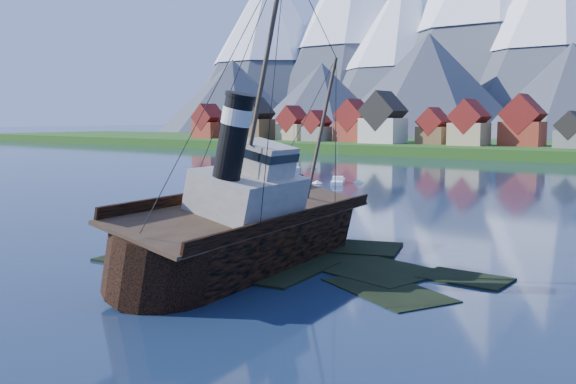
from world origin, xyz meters
The scene contains 6 objects.
ground centered at (0.00, 0.00, 0.00)m, with size 1400.00×1400.00×0.00m, color #16253F.
shoal centered at (1.78, 2.15, -0.35)m, with size 31.71×21.24×1.14m.
town centered at (-33.12, 152.18, 8.99)m, with size 250.96×16.69×17.30m.
tugboat_wreck centered at (-0.09, 0.08, 3.05)m, with size 7.11×30.64×24.28m.
sailboat_a centered at (-28.79, 55.60, 0.22)m, with size 5.86×8.16×10.04m.
sailboat_c centered at (-53.40, 75.55, 0.24)m, with size 7.05×7.83×10.89m.
Camera 1 is at (32.12, -38.14, 11.50)m, focal length 40.00 mm.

